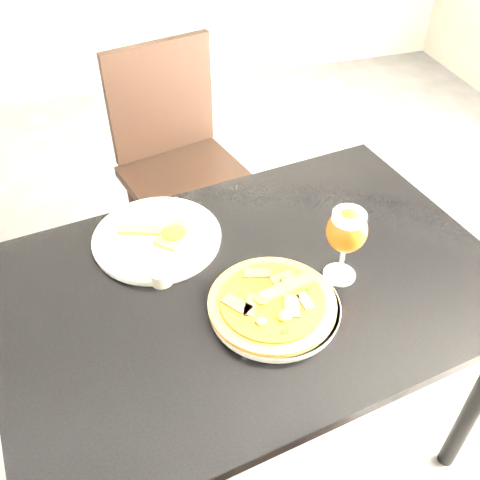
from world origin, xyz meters
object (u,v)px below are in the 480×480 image
object	(u,v)px
dining_table	(252,305)
pizza	(273,302)
beer_glass	(347,231)
chair_far	(180,162)

from	to	relation	value
dining_table	pizza	bearing A→B (deg)	-90.76
dining_table	beer_glass	world-z (taller)	beer_glass
chair_far	beer_glass	distance (m)	1.03
dining_table	pizza	xyz separation A→B (m)	(0.01, -0.10, 0.12)
dining_table	beer_glass	size ratio (longest dim) A/B	6.62
chair_far	pizza	xyz separation A→B (m)	(0.02, -0.99, 0.25)
dining_table	beer_glass	bearing A→B (deg)	-20.94
pizza	beer_glass	bearing A→B (deg)	16.27
chair_far	beer_glass	xyz separation A→B (m)	(0.21, -0.94, 0.37)
dining_table	pizza	distance (m)	0.15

